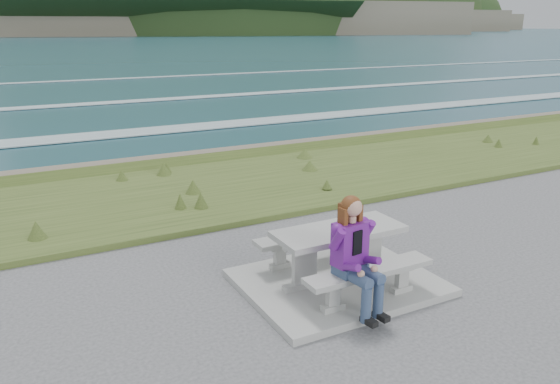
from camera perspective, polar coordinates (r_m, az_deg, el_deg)
The scene contains 9 objects.
concrete_slab at distance 7.75m, azimuth 6.02°, elevation -9.36°, with size 2.60×2.10×0.10m, color #A2A39D.
picnic_table at distance 7.49m, azimuth 6.17°, elevation -5.01°, with size 1.80×0.75×0.75m.
bench_landward at distance 7.07m, azimuth 9.31°, elevation -8.62°, with size 1.80×0.35×0.45m.
bench_seaward at distance 8.12m, azimuth 3.35°, elevation -4.92°, with size 1.80×0.35×0.45m.
grass_verge at distance 11.94m, azimuth -7.44°, elevation -0.07°, with size 160.00×4.50×0.22m, color #35471A.
shore_drop at distance 14.60m, azimuth -11.50°, elevation 2.89°, with size 160.00×0.80×2.20m, color #5D5846.
ocean at distance 31.50m, azimuth -20.52°, elevation 6.41°, with size 1600.00×1600.00×0.09m.
headland_range at distance 448.47m, azimuth -2.42°, elevation 17.84°, with size 729.83×363.95×186.96m.
seated_woman at distance 6.73m, azimuth 8.14°, elevation -8.18°, with size 0.50×0.77×1.45m.
Camera 1 is at (-3.95, -5.72, 3.48)m, focal length 35.00 mm.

